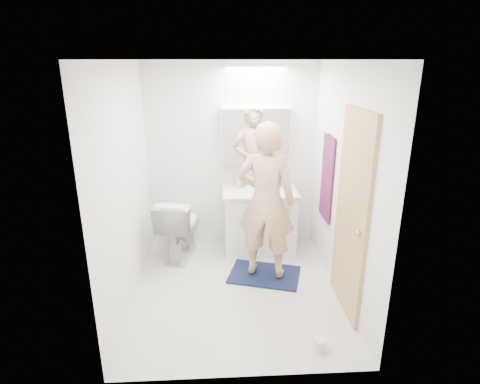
{
  "coord_description": "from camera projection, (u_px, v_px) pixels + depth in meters",
  "views": [
    {
      "loc": [
        -0.18,
        -3.71,
        2.4
      ],
      "look_at": [
        0.05,
        0.25,
        1.05
      ],
      "focal_mm": 29.15,
      "sensor_mm": 36.0,
      "label": 1
    }
  ],
  "objects": [
    {
      "name": "toilet",
      "position": [
        180.0,
        226.0,
        4.93
      ],
      "size": [
        0.6,
        0.86,
        0.8
      ],
      "primitive_type": "imported",
      "rotation": [
        0.0,
        0.0,
        2.94
      ],
      "color": "silver",
      "rests_on": "floor"
    },
    {
      "name": "sink_basin",
      "position": [
        260.0,
        189.0,
        4.98
      ],
      "size": [
        0.36,
        0.36,
        0.03
      ],
      "primitive_type": "cylinder",
      "color": "white",
      "rests_on": "countertop"
    },
    {
      "name": "countertop",
      "position": [
        260.0,
        192.0,
        4.97
      ],
      "size": [
        0.95,
        0.58,
        0.04
      ],
      "primitive_type": "cube",
      "color": "silver",
      "rests_on": "vanity_cabinet"
    },
    {
      "name": "soap_bottle_a",
      "position": [
        238.0,
        180.0,
        5.05
      ],
      "size": [
        0.11,
        0.11,
        0.21
      ],
      "primitive_type": "imported",
      "rotation": [
        0.0,
        0.0,
        0.46
      ],
      "color": "tan",
      "rests_on": "countertop"
    },
    {
      "name": "ceiling",
      "position": [
        236.0,
        60.0,
        3.52
      ],
      "size": [
        2.5,
        2.5,
        0.0
      ],
      "primitive_type": "plane",
      "rotation": [
        3.14,
        0.0,
        0.0
      ],
      "color": "white",
      "rests_on": "floor"
    },
    {
      "name": "person",
      "position": [
        266.0,
        201.0,
        4.27
      ],
      "size": [
        0.74,
        0.59,
        1.76
      ],
      "primitive_type": "imported",
      "rotation": [
        0.0,
        0.0,
        2.86
      ],
      "color": "tan",
      "rests_on": "bath_rug"
    },
    {
      "name": "wall_front",
      "position": [
        245.0,
        240.0,
        2.72
      ],
      "size": [
        2.5,
        0.0,
        2.5
      ],
      "primitive_type": "plane",
      "rotation": [
        -1.57,
        0.0,
        0.0
      ],
      "color": "white",
      "rests_on": "floor"
    },
    {
      "name": "bath_rug",
      "position": [
        264.0,
        275.0,
        4.57
      ],
      "size": [
        0.92,
        0.75,
        0.02
      ],
      "primitive_type": "cube",
      "rotation": [
        0.0,
        0.0,
        -0.29
      ],
      "color": "#121A39",
      "rests_on": "floor"
    },
    {
      "name": "mirror_panel",
      "position": [
        256.0,
        136.0,
        4.86
      ],
      "size": [
        0.84,
        0.01,
        0.66
      ],
      "primitive_type": "cube",
      "color": "silver",
      "rests_on": "medicine_cabinet"
    },
    {
      "name": "floor",
      "position": [
        237.0,
        289.0,
        4.29
      ],
      "size": [
        2.5,
        2.5,
        0.0
      ],
      "primitive_type": "plane",
      "color": "silver",
      "rests_on": "ground"
    },
    {
      "name": "toothbrush_cup",
      "position": [
        279.0,
        183.0,
        5.11
      ],
      "size": [
        0.11,
        0.11,
        0.09
      ],
      "primitive_type": "imported",
      "rotation": [
        0.0,
        0.0,
        0.29
      ],
      "color": "#424CC7",
      "rests_on": "countertop"
    },
    {
      "name": "towel",
      "position": [
        327.0,
        178.0,
        4.52
      ],
      "size": [
        0.02,
        0.42,
        1.0
      ],
      "primitive_type": "cube",
      "color": "#13143E",
      "rests_on": "wall_right"
    },
    {
      "name": "door_knob",
      "position": [
        358.0,
        233.0,
        3.43
      ],
      "size": [
        0.06,
        0.06,
        0.06
      ],
      "primitive_type": "sphere",
      "color": "gold",
      "rests_on": "door"
    },
    {
      "name": "wall_back",
      "position": [
        232.0,
        157.0,
        5.09
      ],
      "size": [
        2.5,
        0.0,
        2.5
      ],
      "primitive_type": "plane",
      "rotation": [
        1.57,
        0.0,
        0.0
      ],
      "color": "white",
      "rests_on": "floor"
    },
    {
      "name": "toilet_paper_roll",
      "position": [
        320.0,
        344.0,
        3.39
      ],
      "size": [
        0.11,
        0.11,
        0.1
      ],
      "primitive_type": "cylinder",
      "color": "silver",
      "rests_on": "floor"
    },
    {
      "name": "soap_bottle_b",
      "position": [
        246.0,
        180.0,
        5.09
      ],
      "size": [
        0.09,
        0.09,
        0.17
      ],
      "primitive_type": "imported",
      "rotation": [
        0.0,
        0.0,
        -0.21
      ],
      "color": "#537FB2",
      "rests_on": "countertop"
    },
    {
      "name": "faucet",
      "position": [
        258.0,
        180.0,
        5.14
      ],
      "size": [
        0.02,
        0.02,
        0.16
      ],
      "primitive_type": "cylinder",
      "color": "silver",
      "rests_on": "countertop"
    },
    {
      "name": "wall_right",
      "position": [
        344.0,
        184.0,
        3.97
      ],
      "size": [
        0.0,
        2.5,
        2.5
      ],
      "primitive_type": "plane",
      "rotation": [
        1.57,
        0.0,
        -1.57
      ],
      "color": "white",
      "rests_on": "floor"
    },
    {
      "name": "vanity_cabinet",
      "position": [
        259.0,
        222.0,
        5.1
      ],
      "size": [
        0.9,
        0.55,
        0.78
      ],
      "primitive_type": "cube",
      "color": "white",
      "rests_on": "floor"
    },
    {
      "name": "door",
      "position": [
        352.0,
        215.0,
        3.7
      ],
      "size": [
        0.04,
        0.8,
        2.0
      ],
      "primitive_type": "cube",
      "color": "tan",
      "rests_on": "wall_right"
    },
    {
      "name": "wall_left",
      "position": [
        125.0,
        188.0,
        3.85
      ],
      "size": [
        0.0,
        2.5,
        2.5
      ],
      "primitive_type": "plane",
      "rotation": [
        1.57,
        0.0,
        1.57
      ],
      "color": "white",
      "rests_on": "floor"
    },
    {
      "name": "medicine_cabinet",
      "position": [
        255.0,
        135.0,
        4.94
      ],
      "size": [
        0.88,
        0.14,
        0.7
      ],
      "primitive_type": "cube",
      "color": "white",
      "rests_on": "wall_back"
    },
    {
      "name": "towel_hook",
      "position": [
        329.0,
        133.0,
        4.35
      ],
      "size": [
        0.07,
        0.02,
        0.02
      ],
      "primitive_type": "cylinder",
      "rotation": [
        0.0,
        1.57,
        0.0
      ],
      "color": "silver",
      "rests_on": "wall_right"
    }
  ]
}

